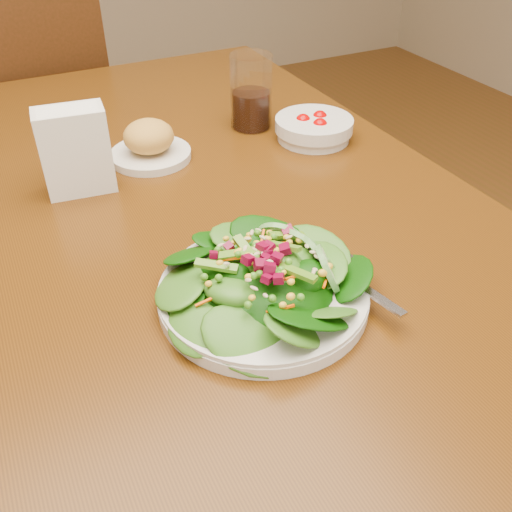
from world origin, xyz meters
name	(u,v)px	position (x,y,z in m)	size (l,w,h in m)	color
ground_plane	(208,470)	(0.00, 0.00, 0.00)	(5.00, 5.00, 0.00)	brown
dining_table	(188,252)	(0.00, 0.00, 0.65)	(0.90, 1.40, 0.75)	#4F2A09
chair_far	(32,143)	(-0.15, 0.88, 0.51)	(0.50, 0.51, 0.96)	#411E0D
salad_plate	(270,281)	(0.01, -0.27, 0.78)	(0.27, 0.26, 0.08)	silver
bread_plate	(149,144)	(0.00, 0.17, 0.78)	(0.15, 0.15, 0.07)	silver
tomato_bowl	(314,128)	(0.31, 0.10, 0.77)	(0.15, 0.15, 0.05)	silver
drinking_glass	(251,97)	(0.22, 0.21, 0.81)	(0.08, 0.08, 0.14)	silver
napkin_holder	(75,149)	(-0.14, 0.11, 0.82)	(0.11, 0.07, 0.14)	white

